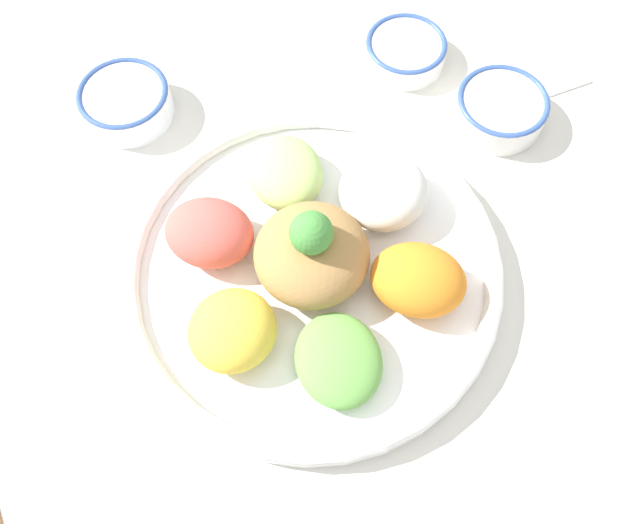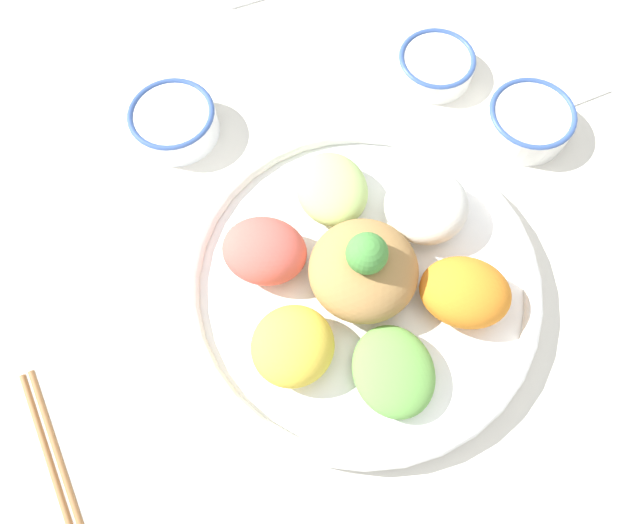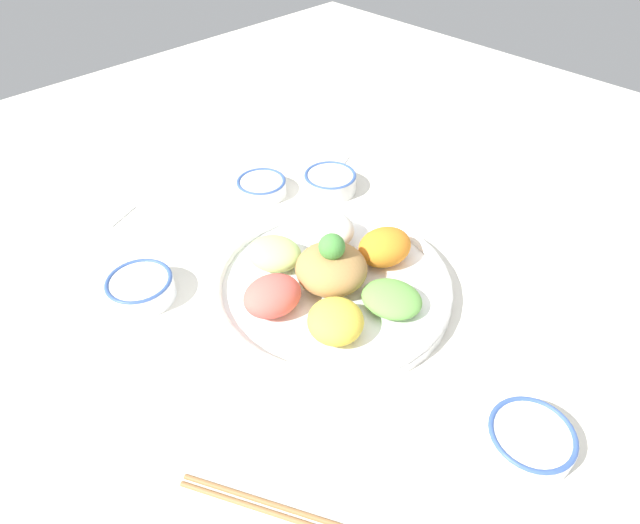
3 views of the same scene
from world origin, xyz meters
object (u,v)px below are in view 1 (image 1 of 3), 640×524
salad_platter (313,263)px  rice_bowl_plain (500,108)px  sauce_bowl_red (126,101)px  sauce_bowl_dark (405,50)px  serving_spoon_extra (590,78)px

salad_platter → rice_bowl_plain: bearing=134.9°
sauce_bowl_red → sauce_bowl_dark: sauce_bowl_red is taller
sauce_bowl_red → sauce_bowl_dark: size_ratio=1.06×
salad_platter → sauce_bowl_dark: salad_platter is taller
salad_platter → sauce_bowl_dark: (-0.32, 0.11, -0.01)m
salad_platter → sauce_bowl_red: (-0.22, -0.24, -0.01)m
salad_platter → rice_bowl_plain: size_ratio=3.67×
salad_platter → serving_spoon_extra: (-0.29, 0.35, -0.03)m
sauce_bowl_dark → serving_spoon_extra: sauce_bowl_dark is taller
sauce_bowl_dark → serving_spoon_extra: bearing=84.4°
sauce_bowl_red → serving_spoon_extra: 0.60m
rice_bowl_plain → serving_spoon_extra: 0.15m
sauce_bowl_red → sauce_bowl_dark: bearing=105.9°
rice_bowl_plain → salad_platter: bearing=-45.1°
sauce_bowl_dark → rice_bowl_plain: (0.09, 0.12, 0.00)m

